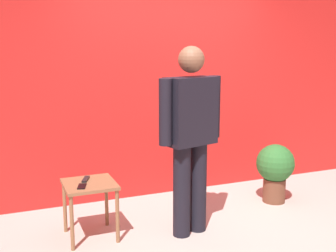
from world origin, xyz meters
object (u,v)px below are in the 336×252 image
side_table (90,192)px  potted_plant (275,168)px  cell_phone (82,186)px  standing_person (191,132)px  tv_remote (86,179)px

side_table → potted_plant: 2.20m
cell_phone → side_table: bearing=64.7°
standing_person → cell_phone: bearing=170.5°
standing_person → side_table: standing_person is taller
cell_phone → potted_plant: potted_plant is taller
standing_person → side_table: 1.11m
side_table → tv_remote: (-0.02, 0.09, 0.10)m
standing_person → potted_plant: bearing=16.9°
cell_phone → potted_plant: bearing=23.1°
side_table → potted_plant: potted_plant is taller
side_table → cell_phone: size_ratio=3.77×
side_table → tv_remote: 0.13m
cell_phone → potted_plant: size_ratio=0.21×
standing_person → tv_remote: 1.10m
standing_person → side_table: bearing=164.1°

